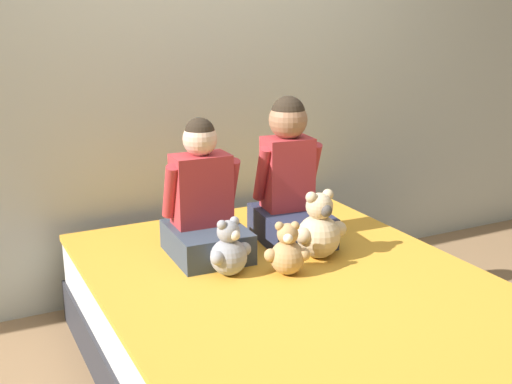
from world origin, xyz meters
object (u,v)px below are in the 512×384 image
teddy_bear_held_by_right_child (319,230)px  child_on_left (204,205)px  child_on_right (289,182)px  teddy_bear_held_by_left_child (229,251)px  teddy_bear_between_children (287,252)px  bed (297,333)px

teddy_bear_held_by_right_child → child_on_left: bearing=146.0°
child_on_right → teddy_bear_held_by_right_child: size_ratio=2.21×
child_on_right → teddy_bear_held_by_left_child: 0.54m
teddy_bear_held_by_right_child → teddy_bear_between_children: (-0.22, -0.10, -0.03)m
child_on_left → child_on_right: (0.44, 0.00, 0.05)m
teddy_bear_held_by_left_child → child_on_left: bearing=73.2°
teddy_bear_held_by_left_child → teddy_bear_held_by_right_child: (0.43, -0.00, 0.03)m
teddy_bear_held_by_left_child → bed: bearing=-58.2°
child_on_left → teddy_bear_held_by_left_child: child_on_left is taller
child_on_right → teddy_bear_between_children: bearing=-114.6°
bed → teddy_bear_held_by_left_child: teddy_bear_held_by_left_child is taller
child_on_right → teddy_bear_between_children: 0.47m
bed → teddy_bear_between_children: 0.34m
child_on_left → teddy_bear_held_by_right_child: child_on_left is taller
bed → child_on_right: (0.22, 0.46, 0.51)m
bed → child_on_right: bearing=64.8°
child_on_right → teddy_bear_between_children: (-0.22, -0.37, -0.18)m
bed → teddy_bear_held_by_right_child: teddy_bear_held_by_right_child is taller
teddy_bear_held_by_right_child → teddy_bear_between_children: bearing=-157.4°
child_on_left → teddy_bear_held_by_left_child: bearing=-88.0°
child_on_right → teddy_bear_held_by_left_child: (-0.44, -0.27, -0.17)m
child_on_left → teddy_bear_between_children: bearing=-57.8°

